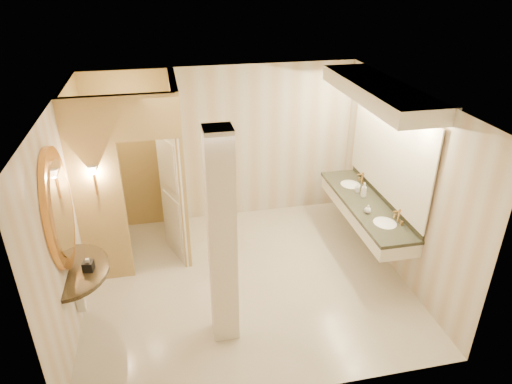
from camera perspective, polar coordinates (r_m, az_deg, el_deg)
The scene contains 16 objects.
floor at distance 6.79m, azimuth -1.18°, elevation -10.97°, with size 4.50×4.50×0.00m, color beige.
ceiling at distance 5.55m, azimuth -1.45°, elevation 11.54°, with size 4.50×4.50×0.00m, color white.
wall_back at distance 7.85m, azimuth -4.01°, elevation 5.85°, with size 4.50×0.02×2.70m, color beige.
wall_front at distance 4.43m, azimuth 3.62°, elevation -12.83°, with size 4.50×0.02×2.70m, color beige.
wall_left at distance 6.11m, azimuth -22.53°, elevation -2.82°, with size 0.02×4.00×2.70m, color beige.
wall_right at distance 6.78m, azimuth 17.73°, elevation 1.00°, with size 0.02×4.00×2.70m, color beige.
toilet_closet at distance 6.83m, azimuth -12.12°, elevation 2.25°, with size 1.50×1.55×2.70m.
wall_sconce at distance 6.27m, azimuth -19.67°, elevation 2.39°, with size 0.14×0.14×0.42m.
vanity at distance 6.87m, azimuth 14.52°, elevation 4.34°, with size 0.75×2.53×2.09m.
console_shelf at distance 5.71m, azimuth -22.85°, elevation -5.09°, with size 1.12×1.12×2.01m.
pillar at distance 5.18m, azimuth -4.26°, elevation -6.16°, with size 0.31×0.31×2.70m, color white.
tissue_box at distance 5.84m, azimuth -20.22°, elevation -8.67°, with size 0.12×0.12×0.12m, color black.
toilet at distance 7.62m, azimuth -17.64°, elevation -4.54°, with size 0.39×0.69×0.71m, color white.
soap_bottle_a at distance 7.43m, azimuth 12.57°, elevation 0.51°, with size 0.06×0.06×0.14m, color beige.
soap_bottle_b at distance 6.85m, azimuth 13.82°, elevation -2.08°, with size 0.10×0.10×0.13m, color silver.
soap_bottle_c at distance 7.28m, azimuth 13.35°, elevation 0.25°, with size 0.09×0.09×0.23m, color #C6B28C.
Camera 1 is at (-0.96, -5.26, 4.19)m, focal length 32.00 mm.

